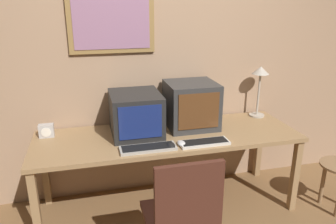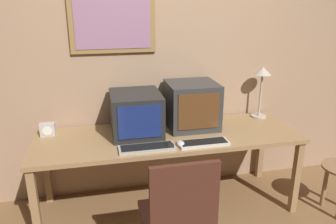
{
  "view_description": "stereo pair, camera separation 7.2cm",
  "coord_description": "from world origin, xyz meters",
  "px_view_note": "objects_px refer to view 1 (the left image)",
  "views": [
    {
      "loc": [
        -0.63,
        -1.44,
        1.78
      ],
      "look_at": [
        0.0,
        1.05,
        0.91
      ],
      "focal_mm": 35.0,
      "sensor_mm": 36.0,
      "label": 1
    },
    {
      "loc": [
        -0.56,
        -1.45,
        1.78
      ],
      "look_at": [
        0.0,
        1.05,
        0.91
      ],
      "focal_mm": 35.0,
      "sensor_mm": 36.0,
      "label": 2
    }
  ],
  "objects_px": {
    "mouse_near_keyboard": "(182,144)",
    "desk_lamp": "(260,79)",
    "desk_clock": "(46,131)",
    "monitor_left": "(136,114)",
    "keyboard_main": "(148,148)",
    "keyboard_side": "(204,143)",
    "mouse_far_corner": "(171,145)",
    "monitor_right": "(191,105)"
  },
  "relations": [
    {
      "from": "keyboard_main",
      "to": "mouse_far_corner",
      "type": "bearing_deg",
      "value": -1.53
    },
    {
      "from": "desk_clock",
      "to": "monitor_left",
      "type": "bearing_deg",
      "value": -7.81
    },
    {
      "from": "desk_clock",
      "to": "desk_lamp",
      "type": "xyz_separation_m",
      "value": [
        1.95,
        0.05,
        0.32
      ]
    },
    {
      "from": "keyboard_side",
      "to": "desk_lamp",
      "type": "distance_m",
      "value": 0.96
    },
    {
      "from": "mouse_near_keyboard",
      "to": "desk_lamp",
      "type": "height_order",
      "value": "desk_lamp"
    },
    {
      "from": "keyboard_side",
      "to": "mouse_far_corner",
      "type": "bearing_deg",
      "value": 179.39
    },
    {
      "from": "keyboard_side",
      "to": "desk_clock",
      "type": "distance_m",
      "value": 1.3
    },
    {
      "from": "monitor_right",
      "to": "keyboard_side",
      "type": "height_order",
      "value": "monitor_right"
    },
    {
      "from": "keyboard_main",
      "to": "mouse_near_keyboard",
      "type": "distance_m",
      "value": 0.27
    },
    {
      "from": "monitor_right",
      "to": "keyboard_side",
      "type": "relative_size",
      "value": 1.08
    },
    {
      "from": "monitor_left",
      "to": "mouse_far_corner",
      "type": "bearing_deg",
      "value": -59.06
    },
    {
      "from": "mouse_near_keyboard",
      "to": "desk_clock",
      "type": "bearing_deg",
      "value": 156.96
    },
    {
      "from": "keyboard_side",
      "to": "mouse_near_keyboard",
      "type": "height_order",
      "value": "mouse_near_keyboard"
    },
    {
      "from": "keyboard_side",
      "to": "desk_clock",
      "type": "relative_size",
      "value": 3.32
    },
    {
      "from": "keyboard_main",
      "to": "monitor_left",
      "type": "bearing_deg",
      "value": 95.8
    },
    {
      "from": "monitor_left",
      "to": "mouse_near_keyboard",
      "type": "height_order",
      "value": "monitor_left"
    },
    {
      "from": "mouse_near_keyboard",
      "to": "desk_clock",
      "type": "distance_m",
      "value": 1.13
    },
    {
      "from": "monitor_right",
      "to": "mouse_near_keyboard",
      "type": "bearing_deg",
      "value": -117.32
    },
    {
      "from": "mouse_near_keyboard",
      "to": "desk_clock",
      "type": "relative_size",
      "value": 0.96
    },
    {
      "from": "keyboard_main",
      "to": "keyboard_side",
      "type": "distance_m",
      "value": 0.45
    },
    {
      "from": "monitor_left",
      "to": "desk_lamp",
      "type": "height_order",
      "value": "desk_lamp"
    },
    {
      "from": "monitor_right",
      "to": "mouse_far_corner",
      "type": "relative_size",
      "value": 3.81
    },
    {
      "from": "monitor_left",
      "to": "monitor_right",
      "type": "relative_size",
      "value": 1.1
    },
    {
      "from": "monitor_left",
      "to": "mouse_far_corner",
      "type": "height_order",
      "value": "monitor_left"
    },
    {
      "from": "desk_lamp",
      "to": "monitor_right",
      "type": "bearing_deg",
      "value": -171.56
    },
    {
      "from": "monitor_right",
      "to": "mouse_far_corner",
      "type": "xyz_separation_m",
      "value": [
        -0.29,
        -0.4,
        -0.18
      ]
    },
    {
      "from": "mouse_near_keyboard",
      "to": "monitor_left",
      "type": "bearing_deg",
      "value": 131.73
    },
    {
      "from": "keyboard_main",
      "to": "desk_lamp",
      "type": "relative_size",
      "value": 0.88
    },
    {
      "from": "keyboard_side",
      "to": "monitor_right",
      "type": "bearing_deg",
      "value": 87.59
    },
    {
      "from": "monitor_right",
      "to": "keyboard_side",
      "type": "bearing_deg",
      "value": -92.41
    },
    {
      "from": "monitor_left",
      "to": "keyboard_side",
      "type": "relative_size",
      "value": 1.19
    },
    {
      "from": "monitor_left",
      "to": "keyboard_main",
      "type": "xyz_separation_m",
      "value": [
        0.04,
        -0.35,
        -0.16
      ]
    },
    {
      "from": "keyboard_side",
      "to": "mouse_near_keyboard",
      "type": "bearing_deg",
      "value": 175.29
    },
    {
      "from": "desk_clock",
      "to": "desk_lamp",
      "type": "height_order",
      "value": "desk_lamp"
    },
    {
      "from": "monitor_left",
      "to": "desk_clock",
      "type": "bearing_deg",
      "value": 172.19
    },
    {
      "from": "monitor_right",
      "to": "desk_clock",
      "type": "relative_size",
      "value": 3.59
    },
    {
      "from": "mouse_far_corner",
      "to": "desk_lamp",
      "type": "bearing_deg",
      "value": 26.52
    },
    {
      "from": "monitor_right",
      "to": "desk_clock",
      "type": "bearing_deg",
      "value": 177.33
    },
    {
      "from": "mouse_near_keyboard",
      "to": "mouse_far_corner",
      "type": "distance_m",
      "value": 0.09
    },
    {
      "from": "keyboard_main",
      "to": "desk_lamp",
      "type": "height_order",
      "value": "desk_lamp"
    },
    {
      "from": "desk_lamp",
      "to": "mouse_near_keyboard",
      "type": "bearing_deg",
      "value": -151.8
    },
    {
      "from": "monitor_right",
      "to": "desk_lamp",
      "type": "bearing_deg",
      "value": 8.44
    }
  ]
}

